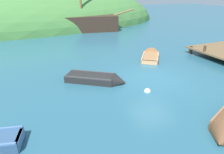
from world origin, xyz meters
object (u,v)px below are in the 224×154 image
rowboat_center (151,56)px  buoy_white (147,91)px  sailing_ship (61,26)px  rowboat_outer_right (99,80)px

rowboat_center → buoy_white: rowboat_center is taller
sailing_ship → buoy_white: sailing_ship is taller
sailing_ship → rowboat_outer_right: 16.59m
buoy_white → rowboat_center: bearing=54.6°
rowboat_center → rowboat_outer_right: (-5.43, -2.72, 0.04)m
rowboat_outer_right → sailing_ship: bearing=122.9°
sailing_ship → buoy_white: 18.76m
rowboat_outer_right → buoy_white: (1.96, -2.15, -0.14)m
rowboat_outer_right → buoy_white: rowboat_outer_right is taller
rowboat_outer_right → buoy_white: 2.91m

